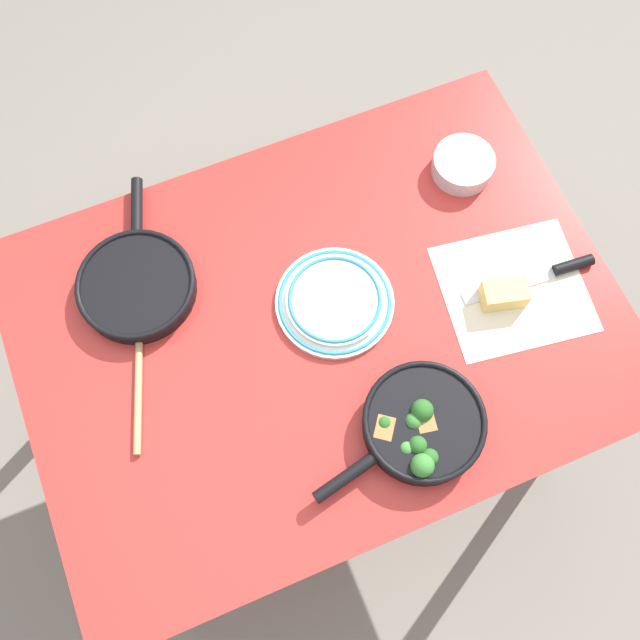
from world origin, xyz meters
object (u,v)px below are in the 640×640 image
object	(u,v)px
skillet_eggs	(137,284)
dinner_plate_stack	(335,301)
skillet_broccoli	(420,426)
wooden_spoon	(139,346)
prep_bowl_steel	(463,165)
grater_knife	(547,273)
cheese_block	(504,294)

from	to	relation	value
skillet_eggs	dinner_plate_stack	bearing A→B (deg)	-99.63
skillet_broccoli	skillet_eggs	size ratio (longest dim) A/B	1.00
skillet_broccoli	wooden_spoon	distance (m)	0.57
prep_bowl_steel	dinner_plate_stack	bearing A→B (deg)	-154.13
skillet_broccoli	prep_bowl_steel	distance (m)	0.59
grater_knife	prep_bowl_steel	xyz separation A→B (m)	(-0.05, 0.29, 0.01)
skillet_eggs	grater_knife	world-z (taller)	skillet_eggs
skillet_eggs	cheese_block	xyz separation A→B (m)	(0.68, -0.30, 0.00)
skillet_broccoli	cheese_block	xyz separation A→B (m)	(0.27, 0.18, -0.00)
skillet_eggs	cheese_block	distance (m)	0.74
cheese_block	prep_bowl_steel	size ratio (longest dim) A/B	0.75
cheese_block	dinner_plate_stack	world-z (taller)	cheese_block
dinner_plate_stack	wooden_spoon	bearing A→B (deg)	170.99
skillet_broccoli	cheese_block	bearing A→B (deg)	-158.59
grater_knife	cheese_block	size ratio (longest dim) A/B	2.85
skillet_eggs	prep_bowl_steel	size ratio (longest dim) A/B	2.70
cheese_block	skillet_broccoli	bearing A→B (deg)	-146.55
grater_knife	cheese_block	bearing A→B (deg)	10.82
skillet_broccoli	grater_knife	world-z (taller)	skillet_broccoli
skillet_broccoli	dinner_plate_stack	xyz separation A→B (m)	(-0.05, 0.30, -0.02)
wooden_spoon	skillet_broccoli	bearing A→B (deg)	-111.04
prep_bowl_steel	cheese_block	bearing A→B (deg)	-101.33
skillet_broccoli	grater_knife	xyz separation A→B (m)	(0.38, 0.19, -0.02)
grater_knife	dinner_plate_stack	world-z (taller)	dinner_plate_stack
wooden_spoon	grater_knife	world-z (taller)	grater_knife
grater_knife	dinner_plate_stack	distance (m)	0.44
skillet_broccoli	prep_bowl_steel	size ratio (longest dim) A/B	2.69
wooden_spoon	prep_bowl_steel	size ratio (longest dim) A/B	2.54
cheese_block	prep_bowl_steel	world-z (taller)	cheese_block
grater_knife	prep_bowl_steel	distance (m)	0.30
dinner_plate_stack	prep_bowl_steel	bearing A→B (deg)	25.87
prep_bowl_steel	skillet_eggs	bearing A→B (deg)	-179.96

